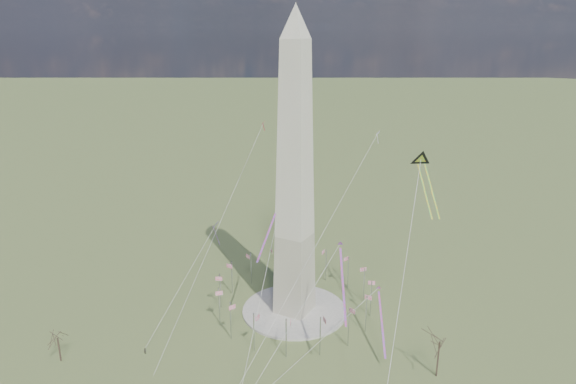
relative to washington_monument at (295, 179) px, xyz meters
The scene contains 14 objects.
ground 47.95m from the washington_monument, ahead, with size 2000.00×2000.00×0.00m, color #485E2F.
plaza 47.55m from the washington_monument, ahead, with size 36.00×36.00×0.80m, color #B9B1A9.
washington_monument is the anchor object (origin of this frame).
flagpole_ring 40.68m from the washington_monument, 169.63° to the right, with size 54.40×54.40×13.00m.
tree_near 63.80m from the washington_monument, 12.36° to the right, with size 9.61×9.61×16.81m.
tree_far 84.63m from the washington_monument, 129.60° to the right, with size 6.66×6.66×11.66m.
person_west 69.73m from the washington_monument, 123.54° to the right, with size 0.83×0.65×1.71m, color gray.
kite_delta_black 39.41m from the washington_monument, 14.74° to the left, with size 13.80×18.40×15.70m.
kite_diamond_purple 42.44m from the washington_monument, behind, with size 2.05×3.17×9.67m.
kite_streamer_left 35.07m from the washington_monument, 34.90° to the right, with size 11.63×20.13×15.21m.
kite_streamer_mid 13.32m from the washington_monument, 129.99° to the right, with size 5.28×23.56×16.26m.
kite_streamer_right 49.19m from the washington_monument, ahead, with size 9.89×17.97×13.42m.
kite_small_red 56.52m from the washington_monument, 131.40° to the left, with size 1.34×1.67×4.38m.
kite_small_white 41.45m from the washington_monument, 69.90° to the left, with size 1.52×1.82×4.86m.
Camera 1 is at (73.17, -138.65, 94.04)m, focal length 32.00 mm.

